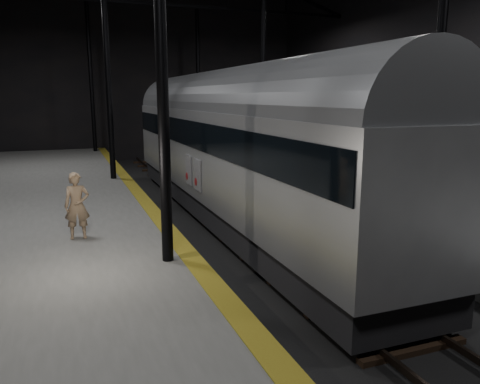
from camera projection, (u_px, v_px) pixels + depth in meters
ground at (253, 237)px, 16.18m from camera, size 44.00×44.00×0.00m
platform_left at (12, 248)px, 13.47m from camera, size 9.00×43.80×1.00m
platform_right at (426, 205)px, 18.68m from camera, size 9.00×43.80×1.00m
tactile_strip at (158, 217)px, 14.85m from camera, size 0.50×43.80×0.01m
track at (253, 235)px, 16.16m from camera, size 2.40×43.00×0.24m
train at (230, 140)px, 17.70m from camera, size 3.17×21.18×5.66m
woman at (77, 206)px, 12.52m from camera, size 0.68×0.46×1.80m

